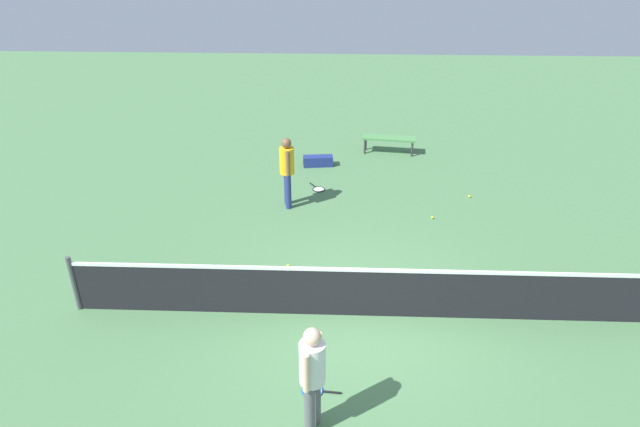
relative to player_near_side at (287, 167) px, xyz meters
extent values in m
plane|color=#4C7A4C|center=(-1.67, 4.05, -1.01)|extent=(40.00, 40.00, 0.00)
cylinder|color=#4C4C51|center=(3.33, 4.05, -0.47)|extent=(0.09, 0.09, 1.07)
cube|color=black|center=(-1.67, 4.05, -0.55)|extent=(10.00, 0.02, 0.91)
cube|color=white|center=(-1.67, 4.05, -0.07)|extent=(10.00, 0.04, 0.06)
cylinder|color=navy|center=(-0.02, 0.11, -0.58)|extent=(0.17, 0.17, 0.85)
cylinder|color=navy|center=(0.02, -0.11, -0.58)|extent=(0.17, 0.17, 0.85)
cylinder|color=yellow|center=(0.00, 0.00, 0.15)|extent=(0.41, 0.41, 0.62)
cylinder|color=brown|center=(-0.05, 0.21, 0.17)|extent=(0.11, 0.11, 0.58)
cylinder|color=brown|center=(0.05, -0.21, 0.17)|extent=(0.11, 0.11, 0.58)
sphere|color=brown|center=(0.00, 0.00, 0.58)|extent=(0.28, 0.28, 0.23)
cylinder|color=#595960|center=(-0.95, 6.39, -0.58)|extent=(0.18, 0.18, 0.85)
cylinder|color=#595960|center=(-0.88, 6.60, -0.58)|extent=(0.18, 0.18, 0.85)
cylinder|color=white|center=(-0.91, 6.49, 0.15)|extent=(0.43, 0.43, 0.62)
cylinder|color=beige|center=(-0.98, 6.29, 0.17)|extent=(0.11, 0.11, 0.58)
cylinder|color=beige|center=(-0.84, 6.70, 0.17)|extent=(0.11, 0.11, 0.58)
sphere|color=beige|center=(-0.91, 6.49, 0.58)|extent=(0.29, 0.29, 0.23)
torus|color=black|center=(-0.69, -0.90, -1.00)|extent=(0.44, 0.44, 0.02)
cylinder|color=silver|center=(-0.69, -0.90, -1.00)|extent=(0.37, 0.37, 0.00)
cylinder|color=black|center=(-0.53, -1.14, -0.99)|extent=(0.18, 0.25, 0.03)
torus|color=blue|center=(-0.87, 5.84, -1.00)|extent=(0.34, 0.34, 0.02)
cylinder|color=silver|center=(-0.87, 5.84, -1.00)|extent=(0.29, 0.29, 0.00)
cylinder|color=black|center=(-1.16, 5.87, -0.99)|extent=(0.28, 0.05, 0.03)
sphere|color=#C6E033|center=(-0.23, 2.61, -0.98)|extent=(0.07, 0.07, 0.07)
sphere|color=#C6E033|center=(-3.34, 0.51, -0.98)|extent=(0.07, 0.07, 0.07)
sphere|color=#C6E033|center=(-4.38, -0.60, -0.98)|extent=(0.07, 0.07, 0.07)
cube|color=#4C8C4C|center=(-2.60, -3.41, -0.56)|extent=(1.54, 0.58, 0.06)
cylinder|color=#333338|center=(-3.28, -3.47, -0.80)|extent=(0.07, 0.07, 0.42)
cylinder|color=#333338|center=(-1.95, -3.64, -0.80)|extent=(0.07, 0.07, 0.42)
cylinder|color=#333338|center=(-3.24, -3.18, -0.80)|extent=(0.07, 0.07, 0.42)
cylinder|color=#333338|center=(-1.91, -3.34, -0.80)|extent=(0.07, 0.07, 0.42)
cube|color=navy|center=(-0.61, -2.40, -0.87)|extent=(0.83, 0.37, 0.28)
cylinder|color=black|center=(-0.26, -2.36, -0.87)|extent=(0.13, 0.28, 0.27)
camera|label=1|loc=(-1.22, 11.91, 5.23)|focal=31.89mm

